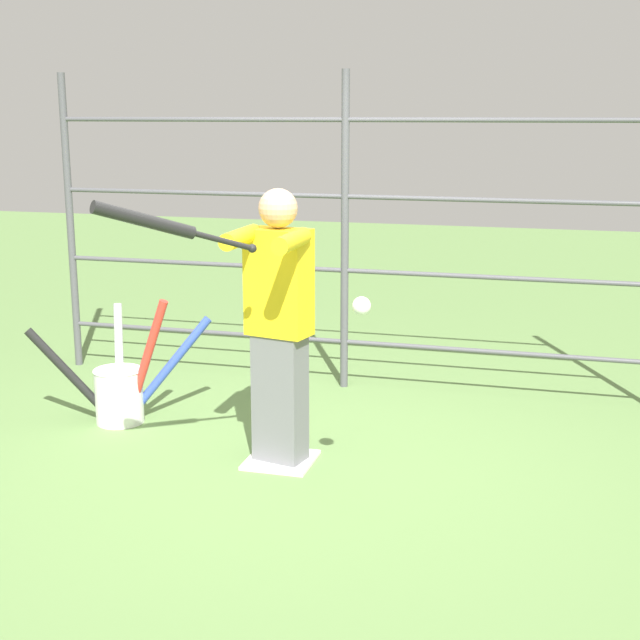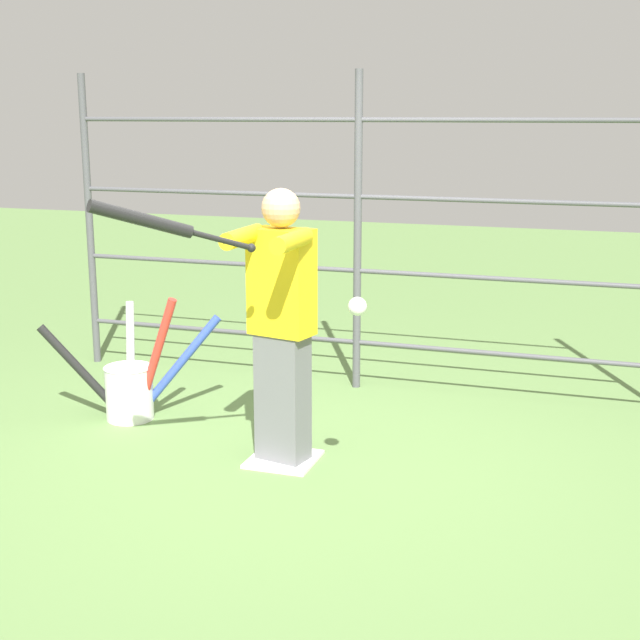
{
  "view_description": "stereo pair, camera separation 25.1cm",
  "coord_description": "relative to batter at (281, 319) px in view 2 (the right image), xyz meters",
  "views": [
    {
      "loc": [
        -1.59,
        4.86,
        2.08
      ],
      "look_at": [
        -0.31,
        0.22,
        0.96
      ],
      "focal_mm": 50.0,
      "sensor_mm": 36.0,
      "label": 1
    },
    {
      "loc": [
        -1.83,
        4.79,
        2.08
      ],
      "look_at": [
        -0.31,
        0.22,
        0.96
      ],
      "focal_mm": 50.0,
      "sensor_mm": 36.0,
      "label": 2
    }
  ],
  "objects": [
    {
      "name": "bat_bucket",
      "position": [
        1.28,
        -0.42,
        -0.66
      ],
      "size": [
        1.15,
        0.58,
        0.89
      ],
      "color": "white",
      "rests_on": "ground"
    },
    {
      "name": "home_plate",
      "position": [
        0.0,
        -0.02,
        -0.89
      ],
      "size": [
        0.4,
        0.4,
        0.02
      ],
      "color": "white",
      "rests_on": "ground"
    },
    {
      "name": "batter",
      "position": [
        0.0,
        0.0,
        0.0
      ],
      "size": [
        0.42,
        0.62,
        1.66
      ],
      "color": "slate",
      "rests_on": "ground"
    },
    {
      "name": "ground_plane",
      "position": [
        0.0,
        -0.02,
        -0.9
      ],
      "size": [
        24.0,
        24.0,
        0.0
      ],
      "primitive_type": "plane",
      "color": "#608447"
    },
    {
      "name": "softball_in_flight",
      "position": [
        -0.62,
        0.54,
        0.23
      ],
      "size": [
        0.1,
        0.1,
        0.1
      ],
      "color": "white"
    },
    {
      "name": "baseball_bat_swinging",
      "position": [
        0.34,
        0.84,
        0.65
      ],
      "size": [
        0.61,
        0.72,
        0.33
      ],
      "color": "black"
    },
    {
      "name": "fence_backstop",
      "position": [
        0.0,
        -1.62,
        0.3
      ],
      "size": [
        4.69,
        0.06,
        2.39
      ],
      "color": "#4C4C51",
      "rests_on": "ground"
    }
  ]
}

